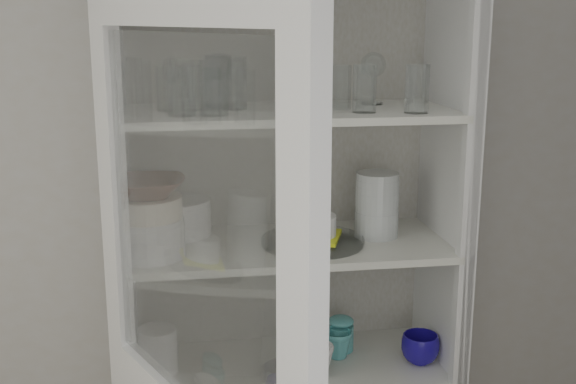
# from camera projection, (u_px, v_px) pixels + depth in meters

# --- Properties ---
(wall_back) EXTENTS (3.60, 0.02, 2.60)m
(wall_back) POSITION_uv_depth(u_px,v_px,m) (217.00, 212.00, 2.35)
(wall_back) COLOR #A19C93
(wall_back) RESTS_ON ground
(pantry_cabinet) EXTENTS (1.00, 0.45, 2.10)m
(pantry_cabinet) POSITION_uv_depth(u_px,v_px,m) (285.00, 331.00, 2.31)
(pantry_cabinet) COLOR silver
(pantry_cabinet) RESTS_ON floor
(tumbler_0) EXTENTS (0.09, 0.09, 0.15)m
(tumbler_0) POSITION_uv_depth(u_px,v_px,m) (181.00, 88.00, 1.92)
(tumbler_0) COLOR silver
(tumbler_0) RESTS_ON shelf_glass
(tumbler_1) EXTENTS (0.09, 0.09, 0.15)m
(tumbler_1) POSITION_uv_depth(u_px,v_px,m) (214.00, 88.00, 1.92)
(tumbler_1) COLOR silver
(tumbler_1) RESTS_ON shelf_glass
(tumbler_2) EXTENTS (0.07, 0.07, 0.14)m
(tumbler_2) POSITION_uv_depth(u_px,v_px,m) (299.00, 89.00, 1.94)
(tumbler_2) COLOR silver
(tumbler_2) RESTS_ON shelf_glass
(tumbler_3) EXTENTS (0.09, 0.09, 0.15)m
(tumbler_3) POSITION_uv_depth(u_px,v_px,m) (289.00, 88.00, 1.93)
(tumbler_3) COLOR silver
(tumbler_3) RESTS_ON shelf_glass
(tumbler_4) EXTENTS (0.09, 0.09, 0.14)m
(tumbler_4) POSITION_uv_depth(u_px,v_px,m) (320.00, 89.00, 1.96)
(tumbler_4) COLOR silver
(tumbler_4) RESTS_ON shelf_glass
(tumbler_5) EXTENTS (0.08, 0.08, 0.13)m
(tumbler_5) POSITION_uv_depth(u_px,v_px,m) (365.00, 89.00, 1.98)
(tumbler_5) COLOR silver
(tumbler_5) RESTS_ON shelf_glass
(tumbler_6) EXTENTS (0.08, 0.08, 0.13)m
(tumbler_6) POSITION_uv_depth(u_px,v_px,m) (417.00, 89.00, 1.97)
(tumbler_6) COLOR silver
(tumbler_6) RESTS_ON shelf_glass
(tumbler_7) EXTENTS (0.08, 0.08, 0.13)m
(tumbler_7) POSITION_uv_depth(u_px,v_px,m) (167.00, 89.00, 2.02)
(tumbler_7) COLOR silver
(tumbler_7) RESTS_ON shelf_glass
(tumbler_8) EXTENTS (0.10, 0.10, 0.15)m
(tumbler_8) POSITION_uv_depth(u_px,v_px,m) (219.00, 83.00, 2.04)
(tumbler_8) COLOR silver
(tumbler_8) RESTS_ON shelf_glass
(tumbler_9) EXTENTS (0.07, 0.07, 0.13)m
(tumbler_9) POSITION_uv_depth(u_px,v_px,m) (191.00, 88.00, 2.03)
(tumbler_9) COLOR silver
(tumbler_9) RESTS_ON shelf_glass
(tumbler_10) EXTENTS (0.09, 0.09, 0.15)m
(tumbler_10) POSITION_uv_depth(u_px,v_px,m) (234.00, 83.00, 2.05)
(tumbler_10) COLOR silver
(tumbler_10) RESTS_ON shelf_glass
(tumbler_11) EXTENTS (0.08, 0.08, 0.13)m
(tumbler_11) POSITION_uv_depth(u_px,v_px,m) (340.00, 87.00, 2.06)
(tumbler_11) COLOR silver
(tumbler_11) RESTS_ON shelf_glass
(goblet_0) EXTENTS (0.07, 0.07, 0.16)m
(goblet_0) POSITION_uv_depth(u_px,v_px,m) (222.00, 79.00, 2.15)
(goblet_0) COLOR silver
(goblet_0) RESTS_ON shelf_glass
(goblet_1) EXTENTS (0.08, 0.08, 0.17)m
(goblet_1) POSITION_uv_depth(u_px,v_px,m) (220.00, 78.00, 2.10)
(goblet_1) COLOR silver
(goblet_1) RESTS_ON shelf_glass
(goblet_2) EXTENTS (0.08, 0.08, 0.17)m
(goblet_2) POSITION_uv_depth(u_px,v_px,m) (290.00, 76.00, 2.18)
(goblet_2) COLOR silver
(goblet_2) RESTS_ON shelf_glass
(goblet_3) EXTENTS (0.08, 0.08, 0.17)m
(goblet_3) POSITION_uv_depth(u_px,v_px,m) (373.00, 76.00, 2.17)
(goblet_3) COLOR silver
(goblet_3) RESTS_ON shelf_glass
(plate_stack_front) EXTENTS (0.21, 0.21, 0.11)m
(plate_stack_front) POSITION_uv_depth(u_px,v_px,m) (148.00, 237.00, 2.03)
(plate_stack_front) COLOR white
(plate_stack_front) RESTS_ON shelf_plates
(plate_stack_back) EXTENTS (0.20, 0.20, 0.11)m
(plate_stack_back) POSITION_uv_depth(u_px,v_px,m) (179.00, 217.00, 2.23)
(plate_stack_back) COLOR white
(plate_stack_back) RESTS_ON shelf_plates
(cream_bowl) EXTENTS (0.24, 0.24, 0.06)m
(cream_bowl) POSITION_uv_depth(u_px,v_px,m) (147.00, 207.00, 2.01)
(cream_bowl) COLOR white
(cream_bowl) RESTS_ON plate_stack_front
(terracotta_bowl) EXTENTS (0.23, 0.23, 0.05)m
(terracotta_bowl) POSITION_uv_depth(u_px,v_px,m) (146.00, 187.00, 1.99)
(terracotta_bowl) COLOR #4B261C
(terracotta_bowl) RESTS_ON cream_bowl
(glass_platter) EXTENTS (0.32, 0.32, 0.02)m
(glass_platter) POSITION_uv_depth(u_px,v_px,m) (313.00, 241.00, 2.15)
(glass_platter) COLOR silver
(glass_platter) RESTS_ON shelf_plates
(yellow_trivet) EXTENTS (0.20, 0.20, 0.01)m
(yellow_trivet) POSITION_uv_depth(u_px,v_px,m) (313.00, 236.00, 2.14)
(yellow_trivet) COLOR yellow
(yellow_trivet) RESTS_ON glass_platter
(white_ramekin) EXTENTS (0.16, 0.16, 0.06)m
(white_ramekin) POSITION_uv_depth(u_px,v_px,m) (313.00, 225.00, 2.13)
(white_ramekin) COLOR white
(white_ramekin) RESTS_ON yellow_trivet
(grey_bowl_stack) EXTENTS (0.13, 0.13, 0.20)m
(grey_bowl_stack) POSITION_uv_depth(u_px,v_px,m) (377.00, 205.00, 2.20)
(grey_bowl_stack) COLOR #B5BABA
(grey_bowl_stack) RESTS_ON shelf_plates
(mug_blue) EXTENTS (0.15, 0.15, 0.09)m
(mug_blue) POSITION_uv_depth(u_px,v_px,m) (420.00, 349.00, 2.26)
(mug_blue) COLOR navy
(mug_blue) RESTS_ON shelf_mugs
(mug_teal) EXTENTS (0.10, 0.10, 0.09)m
(mug_teal) POSITION_uv_depth(u_px,v_px,m) (338.00, 344.00, 2.30)
(mug_teal) COLOR #166979
(mug_teal) RESTS_ON shelf_mugs
(mug_white) EXTENTS (0.13, 0.13, 0.10)m
(mug_white) POSITION_uv_depth(u_px,v_px,m) (316.00, 361.00, 2.17)
(mug_white) COLOR white
(mug_white) RESTS_ON shelf_mugs
(teal_jar) EXTENTS (0.08, 0.08, 0.10)m
(teal_jar) POSITION_uv_depth(u_px,v_px,m) (341.00, 335.00, 2.34)
(teal_jar) COLOR #166979
(teal_jar) RESTS_ON shelf_mugs
(measuring_cups) EXTENTS (0.10, 0.10, 0.04)m
(measuring_cups) POSITION_uv_depth(u_px,v_px,m) (280.00, 372.00, 2.17)
(measuring_cups) COLOR #B4B2C1
(measuring_cups) RESTS_ON shelf_mugs
(white_canister) EXTENTS (0.15, 0.15, 0.14)m
(white_canister) POSITION_uv_depth(u_px,v_px,m) (158.00, 350.00, 2.20)
(white_canister) COLOR white
(white_canister) RESTS_ON shelf_mugs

